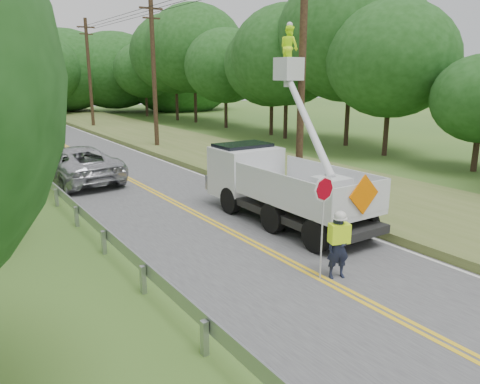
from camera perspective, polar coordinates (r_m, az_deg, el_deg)
ground at (r=10.92m, az=18.23°, el=-14.32°), size 140.00×140.00×0.00m
road at (r=21.81m, az=-11.68°, el=0.58°), size 7.20×96.00×0.03m
guardrail at (r=21.46m, az=-22.66°, el=1.02°), size 0.18×48.00×0.77m
utility_poles at (r=26.08m, az=-4.34°, el=14.73°), size 1.60×43.30×10.00m
tall_grass_verge at (r=25.19m, az=3.43°, el=3.03°), size 7.00×96.00×0.30m
treeline_right at (r=40.74m, az=2.16°, el=16.62°), size 12.08×55.30×12.23m
treeline_horizon at (r=62.48m, az=-25.59°, el=13.43°), size 58.54×15.27×12.64m
flagger at (r=12.01m, az=12.03°, el=-6.07°), size 1.09×0.57×2.69m
bucket_truck at (r=16.96m, az=3.86°, el=2.34°), size 3.79×7.11×6.91m
suv_silver at (r=23.63m, az=-19.70°, el=3.28°), size 3.49×6.52×1.74m
suv_darkgrey at (r=34.23m, az=-24.06°, el=5.93°), size 3.41×5.71×1.55m
stop_sign_permanent at (r=25.40m, az=-25.53°, el=4.73°), size 0.43×0.25×2.23m
yard_sign at (r=19.56m, az=11.18°, el=0.63°), size 0.51×0.18×0.76m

